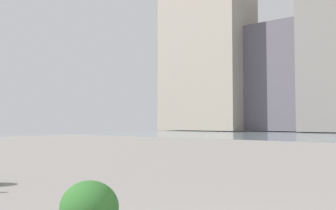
% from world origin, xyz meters
% --- Properties ---
extents(building_annex, '(11.82, 15.18, 20.22)m').
position_xyz_m(building_annex, '(23.55, -67.17, 10.11)').
color(building_annex, '#5B5660').
rests_on(building_annex, ground).
extents(building_highrise, '(17.75, 11.47, 35.50)m').
position_xyz_m(building_highrise, '(37.76, -61.00, 17.75)').
color(building_highrise, '#9E9384').
rests_on(building_highrise, ground).
extents(shrub_round, '(0.84, 0.76, 0.71)m').
position_xyz_m(shrub_round, '(2.37, -0.64, 0.36)').
color(shrub_round, '#2D6628').
rests_on(shrub_round, ground).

